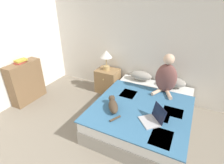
{
  "coord_description": "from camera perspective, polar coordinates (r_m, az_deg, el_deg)",
  "views": [
    {
      "loc": [
        1.23,
        -0.27,
        2.29
      ],
      "look_at": [
        -0.02,
        2.23,
        0.83
      ],
      "focal_mm": 28.0,
      "sensor_mm": 36.0,
      "label": 1
    }
  ],
  "objects": [
    {
      "name": "wall_back",
      "position": [
        4.05,
        8.2,
        12.84
      ],
      "size": [
        5.45,
        0.05,
        2.55
      ],
      "color": "white",
      "rests_on": "ground_plane"
    },
    {
      "name": "bed",
      "position": [
        3.41,
        10.16,
        -9.93
      ],
      "size": [
        1.65,
        2.02,
        0.48
      ],
      "color": "#9E998E",
      "rests_on": "ground_plane"
    },
    {
      "name": "pillow_near",
      "position": [
        4.02,
        9.35,
        2.11
      ],
      "size": [
        0.5,
        0.26,
        0.2
      ],
      "color": "gray",
      "rests_on": "bed"
    },
    {
      "name": "pillow_far",
      "position": [
        3.91,
        19.4,
        -0.01
      ],
      "size": [
        0.5,
        0.26,
        0.2
      ],
      "color": "gray",
      "rests_on": "bed"
    },
    {
      "name": "person_sitting",
      "position": [
        3.55,
        17.29,
        1.74
      ],
      "size": [
        0.41,
        0.4,
        0.79
      ],
      "color": "brown",
      "rests_on": "bed"
    },
    {
      "name": "cat_tabby",
      "position": [
        3.0,
        0.33,
        -7.58
      ],
      "size": [
        0.37,
        0.53,
        0.17
      ],
      "rotation": [
        0.0,
        0.0,
        2.16
      ],
      "color": "#473828",
      "rests_on": "bed"
    },
    {
      "name": "laptop_open",
      "position": [
        2.83,
        13.15,
        -11.56
      ],
      "size": [
        0.43,
        0.43,
        0.26
      ],
      "rotation": [
        0.0,
        0.0,
        -0.81
      ],
      "color": "#B7B7BC",
      "rests_on": "bed"
    },
    {
      "name": "nightstand",
      "position": [
        4.38,
        -1.42,
        0.46
      ],
      "size": [
        0.53,
        0.45,
        0.58
      ],
      "color": "#937047",
      "rests_on": "ground_plane"
    },
    {
      "name": "table_lamp",
      "position": [
        4.15,
        -1.91,
        8.5
      ],
      "size": [
        0.28,
        0.28,
        0.49
      ],
      "color": "tan",
      "rests_on": "nightstand"
    },
    {
      "name": "bookshelf",
      "position": [
        4.38,
        -26.24,
        -0.05
      ],
      "size": [
        0.27,
        0.77,
        0.93
      ],
      "color": "brown",
      "rests_on": "ground_plane"
    },
    {
      "name": "book_stack_top",
      "position": [
        4.2,
        -27.67,
        6.04
      ],
      "size": [
        0.18,
        0.26,
        0.08
      ],
      "color": "#B24238",
      "rests_on": "bookshelf"
    }
  ]
}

